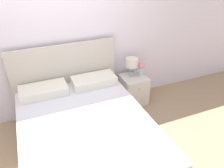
{
  "coord_description": "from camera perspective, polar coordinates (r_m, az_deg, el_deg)",
  "views": [
    {
      "loc": [
        -0.51,
        -3.22,
        2.38
      ],
      "look_at": [
        0.58,
        -0.6,
        0.71
      ],
      "focal_mm": 35.0,
      "sensor_mm": 36.0,
      "label": 1
    }
  ],
  "objects": [
    {
      "name": "bed",
      "position": [
        3.08,
        -7.14,
        -12.32
      ],
      "size": [
        1.71,
        2.19,
        1.22
      ],
      "color": "white",
      "rests_on": "ground_plane"
    },
    {
      "name": "wall_back",
      "position": [
        3.51,
        -13.3,
        11.72
      ],
      "size": [
        8.0,
        0.06,
        2.6
      ],
      "color": "white",
      "rests_on": "ground_plane"
    },
    {
      "name": "nightstand",
      "position": [
        4.02,
        5.6,
        -1.42
      ],
      "size": [
        0.44,
        0.45,
        0.53
      ],
      "color": "silver",
      "rests_on": "ground_plane"
    },
    {
      "name": "table_lamp",
      "position": [
        3.84,
        5.17,
        5.35
      ],
      "size": [
        0.22,
        0.22,
        0.33
      ],
      "color": "#A8B2BC",
      "rests_on": "nightstand"
    },
    {
      "name": "ground_plane",
      "position": [
        4.04,
        -10.94,
        -6.25
      ],
      "size": [
        12.0,
        12.0,
        0.0
      ],
      "primitive_type": "plane",
      "color": "tan"
    },
    {
      "name": "flower_vase",
      "position": [
        3.94,
        7.7,
        4.34
      ],
      "size": [
        0.13,
        0.13,
        0.24
      ],
      "color": "silver",
      "rests_on": "nightstand"
    }
  ]
}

